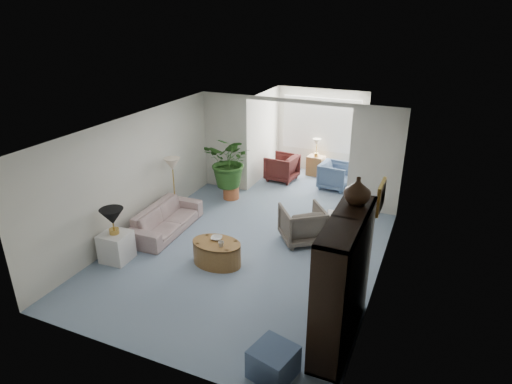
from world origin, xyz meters
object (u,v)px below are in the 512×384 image
at_px(end_table, 116,247).
at_px(sunroom_table, 316,166).
at_px(framed_picture, 382,197).
at_px(side_table_dark, 339,228).
at_px(coffee_table, 217,253).
at_px(sunroom_chair_blue, 335,176).
at_px(floor_lamp, 172,164).
at_px(ottoman, 273,362).
at_px(plant_pot, 231,192).
at_px(wingback_chair, 302,224).
at_px(cabinet_urn, 358,191).
at_px(sofa, 166,219).
at_px(coffee_cup, 221,244).
at_px(table_lamp, 112,217).
at_px(coffee_bowl, 217,238).
at_px(entertainment_cabinet, 343,281).
at_px(sunroom_chair_maroon, 282,168).

bearing_deg(end_table, sunroom_table, 70.17).
distance_m(framed_picture, side_table_dark, 2.18).
distance_m(coffee_table, sunroom_chair_blue, 4.69).
distance_m(floor_lamp, coffee_table, 2.57).
distance_m(ottoman, plant_pot, 5.83).
height_order(coffee_table, plant_pot, coffee_table).
distance_m(wingback_chair, cabinet_urn, 3.01).
xyz_separation_m(sofa, sunroom_chair_blue, (2.69, 3.85, 0.07)).
relative_size(end_table, coffee_cup, 5.27).
bearing_deg(ottoman, table_lamp, 158.72).
relative_size(coffee_cup, side_table_dark, 0.18).
bearing_deg(sunroom_table, coffee_table, -93.66).
xyz_separation_m(end_table, table_lamp, (0.00, 0.00, 0.63)).
height_order(wingback_chair, cabinet_urn, cabinet_urn).
distance_m(sofa, side_table_dark, 3.64).
relative_size(sofa, coffee_bowl, 9.12).
distance_m(plant_pot, sunroom_table, 2.87).
relative_size(framed_picture, cabinet_urn, 1.29).
distance_m(sunroom_chair_blue, sunroom_table, 1.06).
xyz_separation_m(side_table_dark, cabinet_urn, (0.68, -2.33, 1.83)).
bearing_deg(floor_lamp, coffee_bowl, -36.80).
bearing_deg(entertainment_cabinet, coffee_table, 157.50).
relative_size(coffee_table, wingback_chair, 1.14).
xyz_separation_m(cabinet_urn, sunroom_chair_maroon, (-2.97, 5.12, -1.77)).
height_order(sofa, sunroom_chair_blue, sunroom_chair_blue).
xyz_separation_m(framed_picture, sunroom_chair_blue, (-1.70, 4.19, -1.35)).
relative_size(entertainment_cabinet, cabinet_urn, 4.98).
height_order(framed_picture, ottoman, framed_picture).
distance_m(side_table_dark, ottoman, 3.87).
distance_m(sofa, coffee_cup, 1.95).
xyz_separation_m(wingback_chair, ottoman, (0.77, -3.57, -0.17)).
xyz_separation_m(end_table, plant_pot, (0.68, 3.48, -0.12)).
bearing_deg(sunroom_chair_blue, ottoman, -167.37).
height_order(sofa, side_table_dark, side_table_dark).
xyz_separation_m(sofa, coffee_bowl, (1.55, -0.61, 0.19)).
height_order(coffee_cup, side_table_dark, side_table_dark).
distance_m(sofa, coffee_table, 1.76).
bearing_deg(cabinet_urn, coffee_cup, 169.19).
bearing_deg(coffee_bowl, table_lamp, -157.24).
relative_size(end_table, entertainment_cabinet, 0.29).
relative_size(framed_picture, sunroom_chair_maroon, 0.63).
bearing_deg(sunroom_chair_maroon, framed_picture, 42.59).
xyz_separation_m(side_table_dark, plant_pot, (-3.01, 1.08, -0.14)).
distance_m(floor_lamp, ottoman, 5.31).
relative_size(end_table, sunroom_chair_maroon, 0.71).
height_order(side_table_dark, entertainment_cabinet, entertainment_cabinet).
distance_m(coffee_cup, side_table_dark, 2.56).
distance_m(sunroom_chair_maroon, sunroom_table, 1.06).
bearing_deg(floor_lamp, plant_pot, 62.49).
distance_m(framed_picture, coffee_cup, 2.94).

